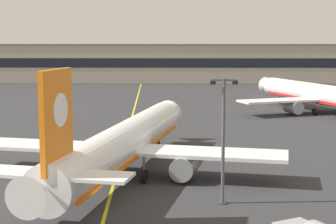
# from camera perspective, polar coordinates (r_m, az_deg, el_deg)

# --- Properties ---
(ground_plane) EXTENTS (400.00, 400.00, 0.00)m
(ground_plane) POSITION_cam_1_polar(r_m,az_deg,el_deg) (43.04, -8.37, -11.04)
(ground_plane) COLOR #2D2D30
(taxiway_centreline) EXTENTS (7.66, 179.86, 0.01)m
(taxiway_centreline) POSITION_cam_1_polar(r_m,az_deg,el_deg) (71.84, -4.54, -3.28)
(taxiway_centreline) COLOR yellow
(taxiway_centreline) RESTS_ON ground
(airliner_foreground) EXTENTS (32.31, 41.21, 11.65)m
(airliner_foreground) POSITION_cam_1_polar(r_m,az_deg,el_deg) (54.33, -4.69, -3.31)
(airliner_foreground) COLOR white
(airliner_foreground) RESTS_ON ground
(airliner_background) EXTENTS (31.02, 39.12, 11.41)m
(airliner_background) POSITION_cam_1_polar(r_m,az_deg,el_deg) (102.94, 15.73, 1.69)
(airliner_background) COLOR white
(airliner_background) RESTS_ON ground
(apron_lamp_post) EXTENTS (2.24, 0.90, 10.51)m
(apron_lamp_post) POSITION_cam_1_polar(r_m,az_deg,el_deg) (45.44, 5.78, -2.75)
(apron_lamp_post) COLOR #515156
(apron_lamp_post) RESTS_ON ground
(safety_cone_by_nose_gear) EXTENTS (0.44, 0.44, 0.55)m
(safety_cone_by_nose_gear) POSITION_cam_1_polar(r_m,az_deg,el_deg) (70.45, -2.74, -3.28)
(safety_cone_by_nose_gear) COLOR orange
(safety_cone_by_nose_gear) RESTS_ON ground
(terminal_building) EXTENTS (123.02, 12.40, 11.68)m
(terminal_building) POSITION_cam_1_polar(r_m,az_deg,el_deg) (169.54, -0.94, 5.17)
(terminal_building) COLOR #B2A893
(terminal_building) RESTS_ON ground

